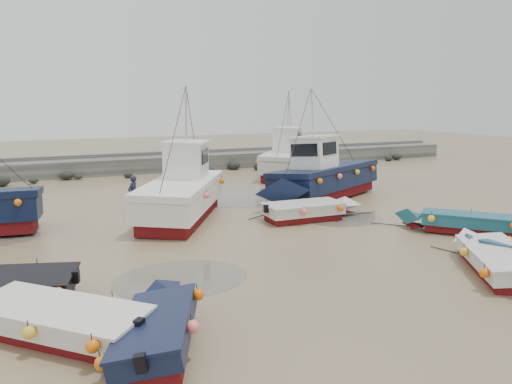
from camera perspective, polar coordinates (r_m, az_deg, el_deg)
ground at (r=19.36m, az=-0.82°, el=-6.33°), size 120.00×120.00×0.00m
seawall at (r=39.97m, az=-13.69°, el=3.03°), size 60.00×4.92×1.50m
puddle_a at (r=16.30m, az=-8.57°, el=-9.72°), size 4.35×4.35×0.01m
puddle_b at (r=24.27m, az=10.07°, el=-3.01°), size 3.86×3.86×0.01m
puddle_d at (r=29.46m, az=-2.52°, el=-0.48°), size 6.32×6.32×0.01m
dinghy_0 at (r=13.23m, az=-22.69°, el=-12.87°), size 5.25×5.38×1.43m
dinghy_1 at (r=12.11m, az=-10.56°, el=-14.32°), size 3.08×5.56×1.43m
dinghy_3 at (r=18.43m, az=25.68°, el=-6.51°), size 4.05×5.81×1.43m
dinghy_5 at (r=23.76m, az=6.20°, el=-1.86°), size 6.09×2.33×1.43m
dinghy_6 at (r=23.08m, az=22.45°, el=-2.99°), size 4.84×5.22×1.43m
cabin_boat_1 at (r=24.35m, az=-8.23°, el=0.24°), size 6.79×10.02×6.22m
cabin_boat_2 at (r=28.50m, az=7.42°, el=1.73°), size 10.54×6.65×6.22m
cabin_boat_3 at (r=36.81m, az=3.40°, el=3.86°), size 6.83×8.04×6.22m
person at (r=26.29m, az=-13.79°, el=-2.12°), size 0.79×0.77×1.83m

